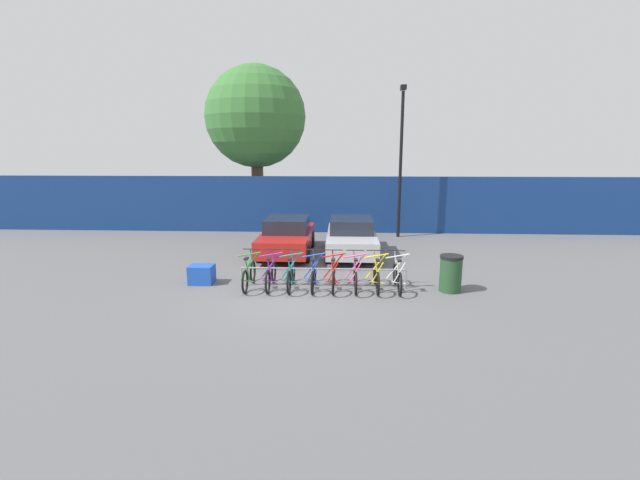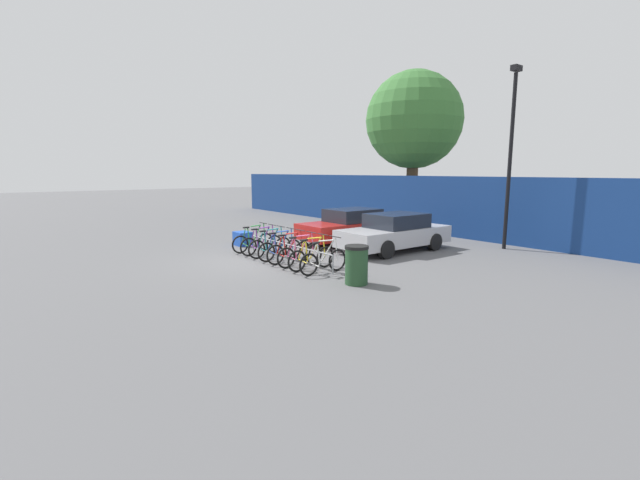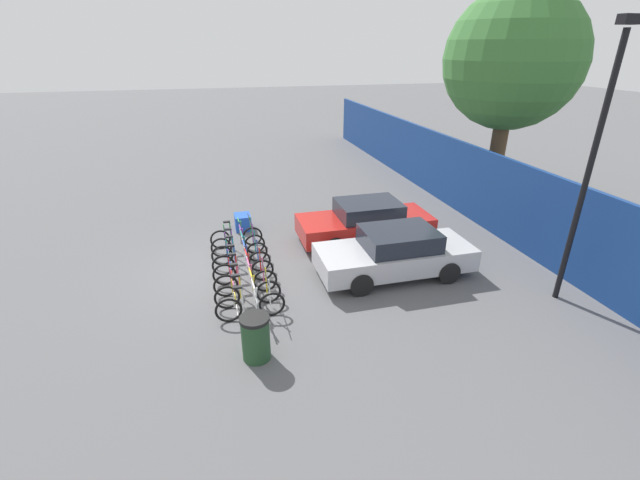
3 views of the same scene
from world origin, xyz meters
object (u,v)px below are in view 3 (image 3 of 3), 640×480
(bike_rack, at_px, (247,261))
(car_silver, at_px, (395,253))
(bicycle_teal, at_px, (240,252))
(bicycle_yellow, at_px, (248,293))
(bicycle_green, at_px, (237,237))
(cargo_crate, at_px, (243,222))
(bicycle_purple, at_px, (238,244))
(lamp_post, at_px, (592,160))
(car_red, at_px, (365,222))
(bicycle_pink, at_px, (246,282))
(tree_behind_hoarding, at_px, (513,61))
(bicycle_white, at_px, (250,306))
(trash_bin, at_px, (256,338))
(bicycle_red, at_px, (243,271))
(bicycle_blue, at_px, (242,262))

(bike_rack, bearing_deg, car_silver, 77.71)
(bicycle_teal, distance_m, bicycle_yellow, 2.43)
(bicycle_green, xyz_separation_m, cargo_crate, (-1.49, 0.34, -0.10))
(bicycle_purple, relative_size, car_silver, 0.38)
(bike_rack, distance_m, cargo_crate, 3.62)
(bicycle_yellow, xyz_separation_m, lamp_post, (1.64, 7.97, 3.33))
(bicycle_green, height_order, car_red, car_red)
(bicycle_pink, bearing_deg, bicycle_teal, 177.62)
(car_red, relative_size, tree_behind_hoarding, 0.55)
(bicycle_white, bearing_deg, lamp_post, 86.17)
(trash_bin, xyz_separation_m, tree_behind_hoarding, (-7.49, 10.81, 5.08))
(bike_rack, bearing_deg, car_red, 110.53)
(bicycle_red, relative_size, lamp_post, 0.25)
(bicycle_red, relative_size, bicycle_white, 1.00)
(bicycle_green, xyz_separation_m, lamp_post, (5.28, 7.97, 3.33))
(bike_rack, height_order, car_silver, car_silver)
(cargo_crate, bearing_deg, bicycle_teal, -7.12)
(bicycle_purple, xyz_separation_m, car_silver, (2.39, 4.30, 0.31))
(bicycle_white, distance_m, lamp_post, 8.71)
(bicycle_yellow, relative_size, car_silver, 0.38)
(bicycle_white, height_order, car_red, car_red)
(bicycle_purple, bearing_deg, car_silver, 59.82)
(bicycle_white, distance_m, car_red, 5.65)
(bicycle_yellow, height_order, car_red, car_red)
(tree_behind_hoarding, bearing_deg, car_red, -70.04)
(tree_behind_hoarding, bearing_deg, lamp_post, -21.62)
(bicycle_green, distance_m, car_silver, 5.26)
(bicycle_purple, distance_m, trash_bin, 5.07)
(bicycle_green, relative_size, tree_behind_hoarding, 0.21)
(bicycle_purple, xyz_separation_m, bicycle_teal, (0.58, 0.00, 0.00))
(bicycle_purple, relative_size, bicycle_yellow, 1.00)
(car_silver, xyz_separation_m, lamp_post, (2.26, 3.68, 3.02))
(bicycle_yellow, xyz_separation_m, cargo_crate, (-5.13, 0.34, -0.10))
(bicycle_pink, relative_size, lamp_post, 0.25)
(bike_rack, height_order, bicycle_white, bicycle_white)
(bike_rack, xyz_separation_m, tree_behind_hoarding, (-3.91, 10.63, 5.10))
(bicycle_pink, distance_m, car_silver, 4.31)
(bike_rack, height_order, bicycle_blue, bicycle_blue)
(bicycle_green, bearing_deg, bicycle_red, -2.97)
(bicycle_blue, bearing_deg, car_red, 104.00)
(lamp_post, bearing_deg, bicycle_purple, -120.23)
(bicycle_pink, height_order, bicycle_white, same)
(lamp_post, bearing_deg, bicycle_blue, -113.19)
(bicycle_teal, height_order, bicycle_red, same)
(lamp_post, xyz_separation_m, cargo_crate, (-6.77, -7.64, -3.44))
(cargo_crate, xyz_separation_m, tree_behind_hoarding, (-0.30, 10.44, 5.32))
(bicycle_pink, bearing_deg, bicycle_yellow, -2.38)
(bicycle_yellow, bearing_deg, bicycle_teal, 178.98)
(bicycle_green, bearing_deg, tree_behind_hoarding, 96.46)
(tree_behind_hoarding, bearing_deg, bicycle_green, -80.56)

